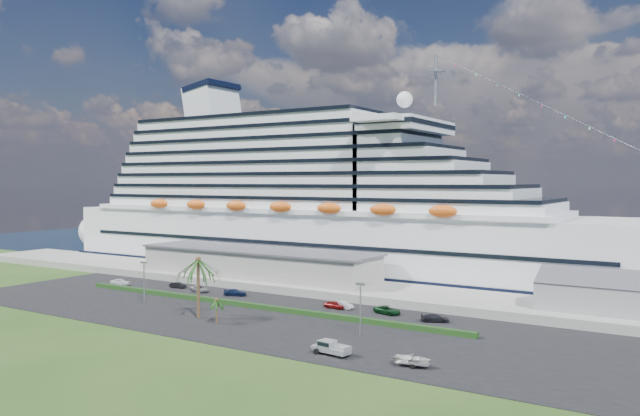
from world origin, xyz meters
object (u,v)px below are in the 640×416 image
Objects in this scene: pickup_truck at (331,347)px; boat_trailer at (412,359)px; cruise_ship at (323,209)px; parked_car_3 at (235,292)px.

pickup_truck is 1.00× the size of boat_trailer.
pickup_truck reaches higher than boat_trailer.
boat_trailer is (54.89, -66.68, -15.52)m from cruise_ship.
parked_car_3 is at bearing 145.49° from pickup_truck.
boat_trailer is (11.84, 0.75, -0.01)m from pickup_truck.
parked_car_3 is 0.84× the size of boat_trailer.
parked_car_3 is 58.21m from boat_trailer.
cruise_ship is at bearing 122.56° from pickup_truck.
cruise_ship is at bearing 129.46° from boat_trailer.
pickup_truck is (39.89, -27.43, 0.37)m from parked_car_3.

